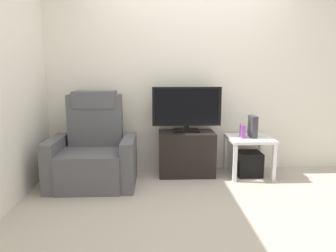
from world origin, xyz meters
TOP-DOWN VIEW (x-y plane):
  - ground_plane at (0.00, 0.00)m, footprint 6.40×6.40m
  - wall_back at (0.00, 1.13)m, footprint 6.40×0.06m
  - wall_side at (-1.88, 0.00)m, footprint 0.06×4.48m
  - tv_stand at (-0.05, 0.86)m, footprint 0.70×0.42m
  - television at (-0.05, 0.88)m, footprint 0.86×0.20m
  - recliner_armchair at (-1.18, 0.58)m, footprint 0.98×0.78m
  - side_table at (0.74, 0.79)m, footprint 0.54×0.54m
  - subwoofer_box at (0.74, 0.79)m, footprint 0.30×0.30m
  - book_upright at (0.64, 0.77)m, footprint 0.04×0.12m
  - game_console at (0.77, 0.80)m, footprint 0.07×0.20m

SIDE VIEW (x-z plane):
  - ground_plane at x=0.00m, z-range 0.00..0.00m
  - subwoofer_box at x=0.74m, z-range 0.00..0.30m
  - tv_stand at x=-0.05m, z-range 0.00..0.56m
  - recliner_armchair at x=-1.18m, z-range -0.17..0.91m
  - side_table at x=0.74m, z-range 0.17..0.66m
  - book_upright at x=0.64m, z-range 0.50..0.66m
  - game_console at x=0.77m, z-range 0.50..0.77m
  - television at x=-0.05m, z-range 0.57..1.14m
  - wall_back at x=0.00m, z-range 0.00..2.60m
  - wall_side at x=-1.88m, z-range 0.00..2.60m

